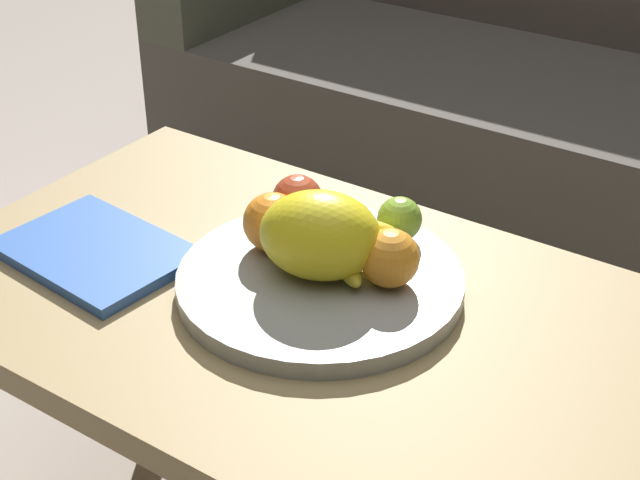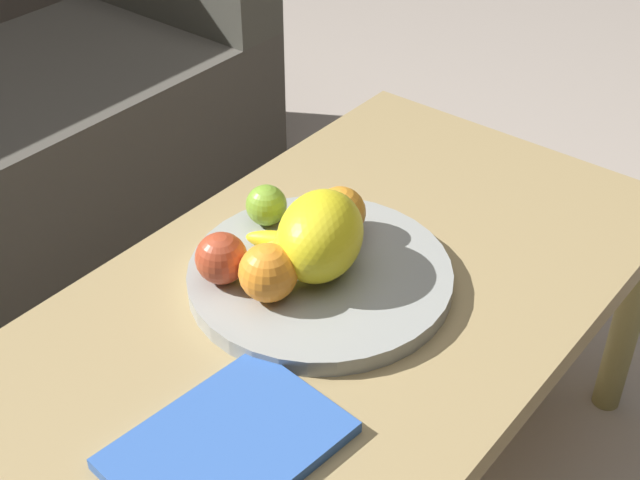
{
  "view_description": "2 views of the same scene",
  "coord_description": "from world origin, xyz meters",
  "px_view_note": "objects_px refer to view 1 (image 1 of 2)",
  "views": [
    {
      "loc": [
        0.56,
        -0.82,
        1.15
      ],
      "look_at": [
        -0.01,
        0.03,
        0.53
      ],
      "focal_mm": 53.96,
      "sensor_mm": 36.0,
      "label": 1
    },
    {
      "loc": [
        -0.76,
        -0.56,
        1.24
      ],
      "look_at": [
        -0.01,
        0.03,
        0.53
      ],
      "focal_mm": 49.75,
      "sensor_mm": 36.0,
      "label": 2
    }
  ],
  "objects_px": {
    "couch": "(548,103)",
    "fruit_bowl": "(320,282)",
    "magazine": "(96,252)",
    "orange_front": "(390,258)",
    "apple_front": "(297,200)",
    "banana_bunch": "(340,240)",
    "apple_left": "(399,219)",
    "orange_left": "(273,222)",
    "melon_large_front": "(320,235)",
    "coffee_table": "(314,338)"
  },
  "relations": [
    {
      "from": "couch",
      "to": "fruit_bowl",
      "type": "bearing_deg",
      "value": -83.44
    },
    {
      "from": "fruit_bowl",
      "to": "magazine",
      "type": "distance_m",
      "value": 0.31
    },
    {
      "from": "fruit_bowl",
      "to": "orange_front",
      "type": "relative_size",
      "value": 4.92
    },
    {
      "from": "fruit_bowl",
      "to": "apple_front",
      "type": "relative_size",
      "value": 5.17
    },
    {
      "from": "banana_bunch",
      "to": "magazine",
      "type": "bearing_deg",
      "value": -154.1
    },
    {
      "from": "apple_left",
      "to": "magazine",
      "type": "height_order",
      "value": "apple_left"
    },
    {
      "from": "couch",
      "to": "orange_left",
      "type": "bearing_deg",
      "value": -87.95
    },
    {
      "from": "orange_front",
      "to": "fruit_bowl",
      "type": "bearing_deg",
      "value": -160.33
    },
    {
      "from": "couch",
      "to": "melon_large_front",
      "type": "distance_m",
      "value": 1.12
    },
    {
      "from": "apple_front",
      "to": "magazine",
      "type": "bearing_deg",
      "value": -135.63
    },
    {
      "from": "coffee_table",
      "to": "banana_bunch",
      "type": "xyz_separation_m",
      "value": [
        -0.01,
        0.07,
        0.11
      ]
    },
    {
      "from": "melon_large_front",
      "to": "magazine",
      "type": "height_order",
      "value": "melon_large_front"
    },
    {
      "from": "fruit_bowl",
      "to": "orange_left",
      "type": "height_order",
      "value": "orange_left"
    },
    {
      "from": "melon_large_front",
      "to": "orange_front",
      "type": "distance_m",
      "value": 0.09
    },
    {
      "from": "banana_bunch",
      "to": "apple_left",
      "type": "bearing_deg",
      "value": 67.95
    },
    {
      "from": "orange_left",
      "to": "apple_left",
      "type": "xyz_separation_m",
      "value": [
        0.13,
        0.11,
        -0.01
      ]
    },
    {
      "from": "orange_left",
      "to": "apple_front",
      "type": "bearing_deg",
      "value": 99.42
    },
    {
      "from": "fruit_bowl",
      "to": "banana_bunch",
      "type": "distance_m",
      "value": 0.06
    },
    {
      "from": "orange_front",
      "to": "apple_front",
      "type": "relative_size",
      "value": 1.05
    },
    {
      "from": "orange_front",
      "to": "melon_large_front",
      "type": "bearing_deg",
      "value": -160.18
    },
    {
      "from": "coffee_table",
      "to": "couch",
      "type": "relative_size",
      "value": 0.61
    },
    {
      "from": "coffee_table",
      "to": "orange_front",
      "type": "xyz_separation_m",
      "value": [
        0.07,
        0.06,
        0.11
      ]
    },
    {
      "from": "fruit_bowl",
      "to": "melon_large_front",
      "type": "height_order",
      "value": "melon_large_front"
    },
    {
      "from": "orange_front",
      "to": "magazine",
      "type": "bearing_deg",
      "value": -160.63
    },
    {
      "from": "couch",
      "to": "banana_bunch",
      "type": "xyz_separation_m",
      "value": [
        0.13,
        -1.05,
        0.21
      ]
    },
    {
      "from": "coffee_table",
      "to": "banana_bunch",
      "type": "height_order",
      "value": "banana_bunch"
    },
    {
      "from": "melon_large_front",
      "to": "coffee_table",
      "type": "bearing_deg",
      "value": -69.33
    },
    {
      "from": "orange_left",
      "to": "apple_front",
      "type": "relative_size",
      "value": 1.11
    },
    {
      "from": "melon_large_front",
      "to": "apple_front",
      "type": "height_order",
      "value": "melon_large_front"
    },
    {
      "from": "couch",
      "to": "orange_front",
      "type": "distance_m",
      "value": 1.1
    },
    {
      "from": "orange_left",
      "to": "melon_large_front",
      "type": "bearing_deg",
      "value": -11.29
    },
    {
      "from": "melon_large_front",
      "to": "banana_bunch",
      "type": "bearing_deg",
      "value": 86.96
    },
    {
      "from": "couch",
      "to": "magazine",
      "type": "distance_m",
      "value": 1.21
    },
    {
      "from": "couch",
      "to": "banana_bunch",
      "type": "relative_size",
      "value": 9.9
    },
    {
      "from": "apple_left",
      "to": "couch",
      "type": "bearing_deg",
      "value": 99.73
    },
    {
      "from": "orange_left",
      "to": "apple_left",
      "type": "relative_size",
      "value": 1.29
    },
    {
      "from": "orange_left",
      "to": "magazine",
      "type": "xyz_separation_m",
      "value": [
        -0.21,
        -0.12,
        -0.06
      ]
    },
    {
      "from": "apple_front",
      "to": "apple_left",
      "type": "height_order",
      "value": "apple_front"
    },
    {
      "from": "magazine",
      "to": "apple_front",
      "type": "bearing_deg",
      "value": 50.16
    },
    {
      "from": "melon_large_front",
      "to": "apple_left",
      "type": "height_order",
      "value": "melon_large_front"
    },
    {
      "from": "apple_front",
      "to": "apple_left",
      "type": "bearing_deg",
      "value": 16.7
    },
    {
      "from": "coffee_table",
      "to": "melon_large_front",
      "type": "bearing_deg",
      "value": 110.67
    },
    {
      "from": "orange_front",
      "to": "banana_bunch",
      "type": "xyz_separation_m",
      "value": [
        -0.08,
        0.01,
        -0.01
      ]
    },
    {
      "from": "couch",
      "to": "melon_large_front",
      "type": "height_order",
      "value": "couch"
    },
    {
      "from": "coffee_table",
      "to": "orange_left",
      "type": "bearing_deg",
      "value": 153.49
    },
    {
      "from": "coffee_table",
      "to": "apple_front",
      "type": "distance_m",
      "value": 0.2
    },
    {
      "from": "banana_bunch",
      "to": "fruit_bowl",
      "type": "bearing_deg",
      "value": -93.57
    },
    {
      "from": "apple_left",
      "to": "banana_bunch",
      "type": "relative_size",
      "value": 0.35
    },
    {
      "from": "coffee_table",
      "to": "orange_front",
      "type": "height_order",
      "value": "orange_front"
    },
    {
      "from": "couch",
      "to": "apple_left",
      "type": "distance_m",
      "value": 0.99
    }
  ]
}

